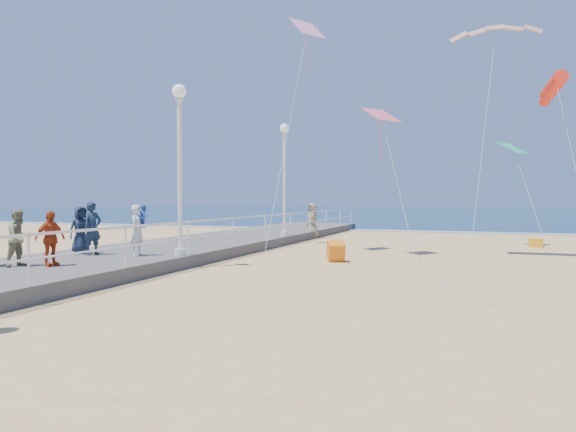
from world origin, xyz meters
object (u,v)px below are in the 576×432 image
(spectator_0, at_px, (93,228))
(beach_chair_left, at_px, (536,243))
(beach_walker_c, at_px, (313,221))
(lamp_post_far, at_px, (284,167))
(toddler_held, at_px, (144,217))
(woman_holding_toddler, at_px, (137,230))
(lamp_post_mid, at_px, (180,151))
(box_kite, at_px, (336,253))
(spectator_4, at_px, (81,230))
(spectator_1, at_px, (19,238))
(spectator_3, at_px, (50,239))

(spectator_0, relative_size, beach_chair_left, 3.05)
(beach_walker_c, bearing_deg, lamp_post_far, -48.63)
(toddler_held, bearing_deg, beach_walker_c, -11.25)
(woman_holding_toddler, xyz_separation_m, toddler_held, (0.15, 0.15, 0.42))
(lamp_post_mid, relative_size, box_kite, 8.87)
(woman_holding_toddler, distance_m, spectator_4, 2.11)
(spectator_1, xyz_separation_m, spectator_3, (0.75, 0.29, -0.02))
(spectator_0, xyz_separation_m, spectator_3, (0.86, -2.53, -0.11))
(lamp_post_mid, relative_size, spectator_1, 3.55)
(woman_holding_toddler, bearing_deg, spectator_1, 149.89)
(spectator_1, distance_m, beach_chair_left, 20.41)
(beach_walker_c, bearing_deg, spectator_0, -58.00)
(beach_walker_c, xyz_separation_m, box_kite, (4.00, -9.62, -0.66))
(spectator_1, height_order, spectator_3, spectator_1)
(toddler_held, distance_m, spectator_4, 2.31)
(woman_holding_toddler, height_order, spectator_0, spectator_0)
(woman_holding_toddler, xyz_separation_m, spectator_0, (-1.48, -0.30, 0.05))
(lamp_post_far, height_order, toddler_held, lamp_post_far)
(lamp_post_far, bearing_deg, spectator_4, -108.49)
(spectator_0, xyz_separation_m, spectator_1, (0.11, -2.82, -0.09))
(toddler_held, relative_size, box_kite, 1.20)
(toddler_held, bearing_deg, lamp_post_far, -12.44)
(spectator_1, xyz_separation_m, beach_chair_left, (13.59, 15.20, -0.95))
(spectator_0, xyz_separation_m, beach_walker_c, (2.76, 13.79, -0.28))
(spectator_1, relative_size, spectator_4, 0.98)
(lamp_post_far, distance_m, woman_holding_toddler, 9.98)
(box_kite, bearing_deg, spectator_4, -178.57)
(spectator_0, height_order, box_kite, spectator_0)
(spectator_4, bearing_deg, spectator_0, -78.46)
(woman_holding_toddler, relative_size, spectator_1, 1.06)
(lamp_post_far, height_order, woman_holding_toddler, lamp_post_far)
(woman_holding_toddler, relative_size, toddler_held, 2.19)
(spectator_4, bearing_deg, lamp_post_far, 7.89)
(lamp_post_far, bearing_deg, spectator_0, -104.87)
(spectator_3, bearing_deg, beach_chair_left, -31.12)
(beach_walker_c, height_order, beach_chair_left, beach_walker_c)
(woman_holding_toddler, relative_size, spectator_0, 0.94)
(woman_holding_toddler, bearing_deg, spectator_0, 95.04)
(lamp_post_mid, distance_m, toddler_held, 2.33)
(woman_holding_toddler, height_order, spectator_1, woman_holding_toddler)
(spectator_1, height_order, beach_chair_left, spectator_1)
(lamp_post_mid, xyz_separation_m, toddler_held, (-1.00, -0.45, -2.05))
(lamp_post_far, bearing_deg, beach_chair_left, 12.62)
(spectator_0, distance_m, beach_chair_left, 18.49)
(toddler_held, distance_m, beach_chair_left, 17.03)
(lamp_post_mid, relative_size, toddler_held, 7.36)
(spectator_0, relative_size, spectator_4, 1.09)
(lamp_post_mid, distance_m, beach_chair_left, 16.31)
(spectator_0, xyz_separation_m, box_kite, (6.76, 4.17, -0.94))
(spectator_0, relative_size, box_kite, 2.79)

